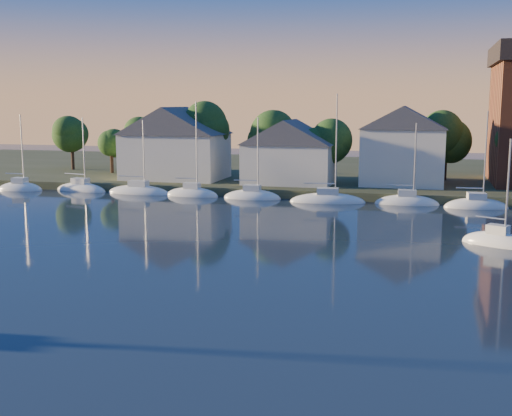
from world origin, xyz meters
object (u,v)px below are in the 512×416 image
(clubhouse_west, at_px, (175,142))
(clubhouse_east, at_px, (403,145))
(drifting_sailboat_right, at_px, (497,244))
(clubhouse_centre, at_px, (290,151))

(clubhouse_west, xyz_separation_m, clubhouse_east, (30.00, 1.00, 0.07))
(drifting_sailboat_right, bearing_deg, clubhouse_east, 132.25)
(clubhouse_centre, relative_size, clubhouse_east, 1.10)
(clubhouse_centre, relative_size, drifting_sailboat_right, 1.21)
(clubhouse_centre, bearing_deg, drifting_sailboat_right, -50.31)
(clubhouse_centre, bearing_deg, clubhouse_east, 8.13)
(clubhouse_west, relative_size, clubhouse_centre, 1.18)
(clubhouse_west, height_order, drifting_sailboat_right, clubhouse_west)
(clubhouse_centre, height_order, drifting_sailboat_right, clubhouse_centre)
(clubhouse_west, distance_m, drifting_sailboat_right, 48.15)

